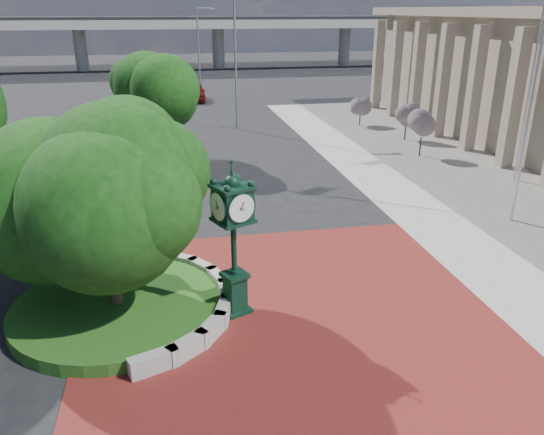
% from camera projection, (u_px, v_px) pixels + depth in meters
% --- Properties ---
extents(ground, '(200.00, 200.00, 0.00)m').
position_uv_depth(ground, '(282.00, 297.00, 16.67)').
color(ground, black).
rests_on(ground, ground).
extents(plaza, '(12.00, 12.00, 0.04)m').
position_uv_depth(plaza, '(290.00, 313.00, 15.75)').
color(plaza, maroon).
rests_on(plaza, ground).
extents(sidewalk, '(20.00, 50.00, 0.04)m').
position_uv_depth(sidewalk, '(533.00, 176.00, 28.64)').
color(sidewalk, '#9E9B93').
rests_on(sidewalk, ground).
extents(planter_wall, '(2.96, 6.77, 0.54)m').
position_uv_depth(planter_wall, '(195.00, 298.00, 16.09)').
color(planter_wall, '#9E9B93').
rests_on(planter_wall, ground).
extents(grass_bed, '(6.10, 6.10, 0.40)m').
position_uv_depth(grass_bed, '(118.00, 307.00, 15.70)').
color(grass_bed, '#184F16').
rests_on(grass_bed, ground).
extents(overpass, '(90.00, 12.00, 7.50)m').
position_uv_depth(overpass, '(182.00, 23.00, 78.17)').
color(overpass, '#9E9B93').
rests_on(overpass, ground).
extents(tree_planter, '(5.20, 5.20, 6.33)m').
position_uv_depth(tree_planter, '(104.00, 195.00, 14.41)').
color(tree_planter, '#38281C').
rests_on(tree_planter, ground).
extents(tree_street, '(4.40, 4.40, 5.45)m').
position_uv_depth(tree_street, '(153.00, 104.00, 31.21)').
color(tree_street, '#38281C').
rests_on(tree_street, ground).
extents(post_clock, '(1.21, 1.21, 4.62)m').
position_uv_depth(post_clock, '(233.00, 234.00, 14.92)').
color(post_clock, black).
rests_on(post_clock, ground).
extents(parked_car, '(2.15, 4.97, 1.67)m').
position_uv_depth(parked_car, '(195.00, 92.00, 52.21)').
color(parked_car, '#510D0B').
rests_on(parked_car, ground).
extents(flagpole_a, '(1.72, 0.82, 11.63)m').
position_uv_depth(flagpole_a, '(536.00, 78.00, 20.50)').
color(flagpole_a, silver).
rests_on(flagpole_a, ground).
extents(flagpole_b, '(1.45, 0.75, 9.89)m').
position_uv_depth(flagpole_b, '(531.00, 83.00, 26.11)').
color(flagpole_b, silver).
rests_on(flagpole_b, ground).
extents(street_lamp_near, '(2.03, 0.61, 9.15)m').
position_uv_depth(street_lamp_near, '(238.00, 55.00, 38.21)').
color(street_lamp_near, slate).
rests_on(street_lamp_near, ground).
extents(street_lamp_far, '(1.89, 0.73, 8.64)m').
position_uv_depth(street_lamp_far, '(200.00, 45.00, 53.31)').
color(street_lamp_far, slate).
rests_on(street_lamp_far, ground).
extents(shrub_near, '(1.20, 1.20, 2.20)m').
position_uv_depth(shrub_near, '(422.00, 131.00, 32.05)').
color(shrub_near, '#38281C').
rests_on(shrub_near, ground).
extents(shrub_mid, '(1.20, 1.20, 2.20)m').
position_uv_depth(shrub_mid, '(407.00, 117.00, 36.06)').
color(shrub_mid, '#38281C').
rests_on(shrub_mid, ground).
extents(shrub_far, '(1.20, 1.20, 2.20)m').
position_uv_depth(shrub_far, '(361.00, 105.00, 40.64)').
color(shrub_far, '#38281C').
rests_on(shrub_far, ground).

